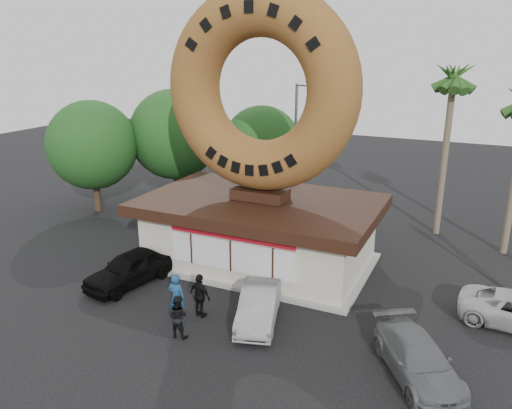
{
  "coord_description": "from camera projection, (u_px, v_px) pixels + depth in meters",
  "views": [
    {
      "loc": [
        9.45,
        -14.77,
        10.27
      ],
      "look_at": [
        0.71,
        4.0,
        3.69
      ],
      "focal_mm": 35.0,
      "sensor_mm": 36.0,
      "label": 1
    }
  ],
  "objects": [
    {
      "name": "palm_near",
      "position": [
        453.0,
        83.0,
        26.2
      ],
      "size": [
        2.6,
        2.6,
        9.75
      ],
      "color": "#726651",
      "rests_on": "ground"
    },
    {
      "name": "person_right",
      "position": [
        200.0,
        296.0,
        19.59
      ],
      "size": [
        1.15,
        0.7,
        1.82
      ],
      "primitive_type": "imported",
      "rotation": [
        0.0,
        0.0,
        2.89
      ],
      "color": "black",
      "rests_on": "ground"
    },
    {
      "name": "ground",
      "position": [
        197.0,
        319.0,
        19.67
      ],
      "size": [
        90.0,
        90.0,
        0.0
      ],
      "primitive_type": "plane",
      "color": "black",
      "rests_on": "ground"
    },
    {
      "name": "car_silver",
      "position": [
        259.0,
        306.0,
        19.37
      ],
      "size": [
        2.49,
        4.22,
        1.31
      ],
      "primitive_type": "imported",
      "rotation": [
        0.0,
        0.0,
        0.3
      ],
      "color": "gray",
      "rests_on": "ground"
    },
    {
      "name": "car_grey",
      "position": [
        418.0,
        359.0,
        16.08
      ],
      "size": [
        3.86,
        4.67,
        1.28
      ],
      "primitive_type": "imported",
      "rotation": [
        0.0,
        0.0,
        0.56
      ],
      "color": "slate",
      "rests_on": "ground"
    },
    {
      "name": "person_center",
      "position": [
        178.0,
        317.0,
        18.27
      ],
      "size": [
        0.83,
        0.66,
        1.63
      ],
      "primitive_type": "imported",
      "rotation": [
        0.0,
        0.0,
        3.2
      ],
      "color": "black",
      "rests_on": "ground"
    },
    {
      "name": "tree_mid",
      "position": [
        262.0,
        145.0,
        33.02
      ],
      "size": [
        5.2,
        5.2,
        6.63
      ],
      "color": "#473321",
      "rests_on": "ground"
    },
    {
      "name": "tree_west",
      "position": [
        175.0,
        135.0,
        33.32
      ],
      "size": [
        6.0,
        6.0,
        7.65
      ],
      "color": "#473321",
      "rests_on": "ground"
    },
    {
      "name": "giant_donut",
      "position": [
        260.0,
        90.0,
        22.31
      ],
      "size": [
        9.18,
        2.34,
        9.18
      ],
      "primitive_type": "torus",
      "rotation": [
        1.57,
        0.0,
        0.0
      ],
      "color": "brown",
      "rests_on": "donut_shop"
    },
    {
      "name": "donut_shop",
      "position": [
        260.0,
        229.0,
        24.31
      ],
      "size": [
        11.2,
        7.2,
        3.8
      ],
      "color": "beige",
      "rests_on": "ground"
    },
    {
      "name": "tree_far",
      "position": [
        92.0,
        145.0,
        31.37
      ],
      "size": [
        5.6,
        5.6,
        7.14
      ],
      "color": "#473321",
      "rests_on": "ground"
    },
    {
      "name": "person_left",
      "position": [
        177.0,
        298.0,
        19.25
      ],
      "size": [
        0.75,
        0.51,
        1.99
      ],
      "primitive_type": "imported",
      "rotation": [
        0.0,
        0.0,
        3.19
      ],
      "color": "navy",
      "rests_on": "ground"
    },
    {
      "name": "car_black",
      "position": [
        130.0,
        268.0,
        22.39
      ],
      "size": [
        2.65,
        4.68,
        1.5
      ],
      "primitive_type": "imported",
      "rotation": [
        0.0,
        0.0,
        -0.21
      ],
      "color": "black",
      "rests_on": "ground"
    },
    {
      "name": "street_lamp",
      "position": [
        298.0,
        138.0,
        32.88
      ],
      "size": [
        2.11,
        0.2,
        8.0
      ],
      "color": "#59595E",
      "rests_on": "ground"
    }
  ]
}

